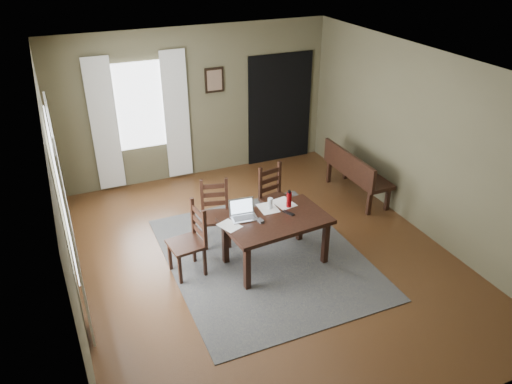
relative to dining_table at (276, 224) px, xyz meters
name	(u,v)px	position (x,y,z in m)	size (l,w,h in m)	color
ground	(264,257)	(-0.09, 0.17, -0.63)	(5.00, 6.00, 0.01)	#492C16
room_shell	(266,139)	(-0.09, 0.17, 1.18)	(5.02, 6.02, 2.71)	brown
rug	(264,257)	(-0.09, 0.17, -0.62)	(2.60, 3.20, 0.01)	#3F3F3F
dining_table	(276,224)	(0.00, 0.00, 0.00)	(1.46, 0.95, 0.70)	black
chair_end	(190,241)	(-1.13, 0.26, -0.13)	(0.49, 0.48, 1.00)	black
chair_back_left	(216,214)	(-0.57, 0.83, -0.15)	(0.50, 0.50, 0.95)	black
chair_back_right	(275,197)	(0.42, 0.91, -0.14)	(0.51, 0.51, 0.97)	black
bench	(355,170)	(2.06, 1.22, -0.13)	(0.47, 1.47, 0.83)	black
laptop	(243,213)	(-0.38, 0.23, 0.15)	(0.37, 0.30, 0.23)	#B7B7BC
computer_mouse	(260,221)	(-0.22, 0.01, 0.10)	(0.06, 0.10, 0.03)	#3F3F42
tv_remote	(288,213)	(0.21, 0.06, 0.10)	(0.05, 0.18, 0.02)	black
drinking_glass	(270,203)	(0.05, 0.28, 0.16)	(0.07, 0.07, 0.15)	silver
water_bottle	(289,199)	(0.30, 0.22, 0.20)	(0.08, 0.08, 0.25)	#A30C12
paper_a	(229,226)	(-0.63, 0.08, 0.09)	(0.22, 0.29, 0.00)	white
paper_c	(268,208)	(0.02, 0.30, 0.09)	(0.24, 0.32, 0.00)	white
paper_d	(284,203)	(0.28, 0.33, 0.09)	(0.25, 0.32, 0.00)	white
window_left	(61,194)	(-2.56, 0.37, 0.83)	(0.01, 1.30, 1.70)	white
window_back	(140,106)	(-1.09, 3.14, 0.83)	(1.00, 0.01, 1.50)	white
curtain_left_near	(75,249)	(-2.53, -0.45, 0.58)	(0.03, 0.48, 2.30)	silver
curtain_left_far	(62,183)	(-2.53, 1.19, 0.58)	(0.03, 0.48, 2.30)	silver
curtain_back_left	(104,126)	(-1.71, 3.11, 0.58)	(0.44, 0.03, 2.30)	silver
curtain_back_right	(177,116)	(-0.47, 3.11, 0.58)	(0.44, 0.03, 2.30)	silver
framed_picture	(214,80)	(0.26, 3.14, 1.13)	(0.34, 0.03, 0.44)	black
doorway_back	(280,109)	(1.56, 3.14, 0.43)	(1.30, 0.03, 2.10)	black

